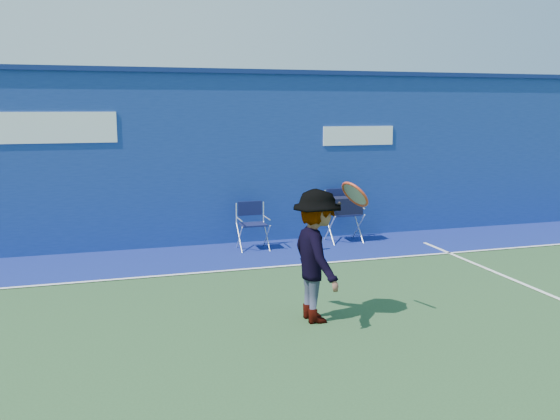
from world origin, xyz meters
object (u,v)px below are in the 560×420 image
object	(u,v)px
directors_chair_right	(344,220)
water_bottle	(320,244)
directors_chair_left	(253,235)
tennis_player	(317,256)

from	to	relation	value
directors_chair_right	water_bottle	bearing A→B (deg)	-142.25
directors_chair_left	directors_chair_right	size ratio (longest dim) A/B	0.86
tennis_player	water_bottle	bearing A→B (deg)	68.76
directors_chair_left	water_bottle	bearing A→B (deg)	-19.43
water_bottle	tennis_player	world-z (taller)	tennis_player
tennis_player	directors_chair_left	bearing A→B (deg)	87.75
directors_chair_right	water_bottle	size ratio (longest dim) A/B	4.24
water_bottle	tennis_player	size ratio (longest dim) A/B	0.14
water_bottle	tennis_player	bearing A→B (deg)	-111.24
directors_chair_left	water_bottle	world-z (taller)	directors_chair_left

